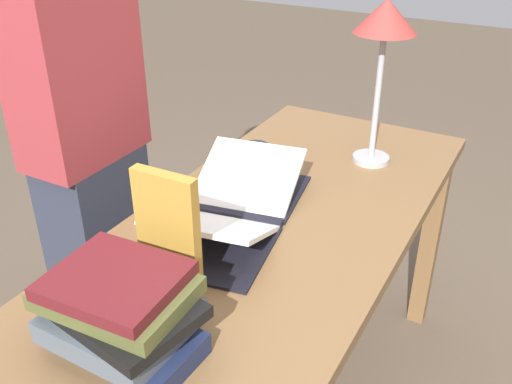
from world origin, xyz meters
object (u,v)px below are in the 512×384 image
reading_lamp (385,29)px  person_reader (87,146)px  coffee_mug (256,158)px  open_book (231,207)px  book_stack_tall (120,312)px  book_standing_upright (168,235)px

reading_lamp → person_reader: size_ratio=0.29×
reading_lamp → coffee_mug: (0.23, -0.28, -0.36)m
open_book → book_stack_tall: size_ratio=1.92×
open_book → reading_lamp: reading_lamp is taller
book_standing_upright → person_reader: (-0.36, -0.58, -0.08)m
open_book → coffee_mug: bearing=-173.9°
coffee_mug → book_stack_tall: bearing=10.5°
book_stack_tall → coffee_mug: bearing=-169.5°
book_standing_upright → coffee_mug: size_ratio=2.68×
open_book → coffee_mug: size_ratio=5.71×
open_book → person_reader: bearing=-106.1°
reading_lamp → coffee_mug: size_ratio=4.65×
book_standing_upright → reading_lamp: (-0.80, 0.16, 0.26)m
coffee_mug → reading_lamp: bearing=129.6°
coffee_mug → person_reader: bearing=-65.7°
reading_lamp → coffee_mug: reading_lamp is taller
open_book → book_stack_tall: (0.49, 0.06, 0.05)m
person_reader → book_standing_upright: bearing=-122.3°
reading_lamp → book_stack_tall: bearing=-8.0°
book_stack_tall → coffee_mug: size_ratio=2.98×
book_stack_tall → book_standing_upright: bearing=-172.8°
coffee_mug → book_standing_upright: bearing=11.5°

